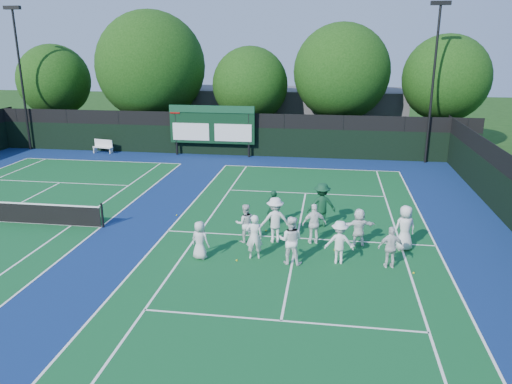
# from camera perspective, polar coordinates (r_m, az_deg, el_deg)

# --- Properties ---
(ground) EXTENTS (120.00, 120.00, 0.00)m
(ground) POSITION_cam_1_polar(r_m,az_deg,el_deg) (19.65, 4.49, -6.39)
(ground) COLOR #16390F
(ground) RESTS_ON ground
(court_apron) EXTENTS (34.00, 32.00, 0.01)m
(court_apron) POSITION_cam_1_polar(r_m,az_deg,el_deg) (21.76, -11.31, -4.32)
(court_apron) COLOR navy
(court_apron) RESTS_ON ground
(near_court) EXTENTS (11.05, 23.85, 0.01)m
(near_court) POSITION_cam_1_polar(r_m,az_deg,el_deg) (20.57, 4.70, -5.27)
(near_court) COLOR #104F24
(near_court) RESTS_ON ground
(back_fence) EXTENTS (34.00, 0.08, 3.00)m
(back_fence) POSITION_cam_1_polar(r_m,az_deg,el_deg) (35.37, -3.28, 6.38)
(back_fence) COLOR black
(back_fence) RESTS_ON ground
(scoreboard) EXTENTS (6.00, 0.21, 3.55)m
(scoreboard) POSITION_cam_1_polar(r_m,az_deg,el_deg) (35.05, -5.08, 7.63)
(scoreboard) COLOR black
(scoreboard) RESTS_ON ground
(clubhouse) EXTENTS (18.00, 6.00, 4.00)m
(clubhouse) POSITION_cam_1_polar(r_m,az_deg,el_deg) (42.55, 4.28, 9.00)
(clubhouse) COLOR #535357
(clubhouse) RESTS_ON ground
(light_pole_left) EXTENTS (1.20, 0.30, 10.12)m
(light_pole_left) POSITION_cam_1_polar(r_m,az_deg,el_deg) (40.40, -25.43, 13.20)
(light_pole_left) COLOR black
(light_pole_left) RESTS_ON ground
(light_pole_right) EXTENTS (1.20, 0.30, 10.12)m
(light_pole_right) POSITION_cam_1_polar(r_m,az_deg,el_deg) (34.36, 19.75, 13.46)
(light_pole_right) COLOR black
(light_pole_right) RESTS_ON ground
(bench) EXTENTS (1.59, 0.75, 0.97)m
(bench) POSITION_cam_1_polar(r_m,az_deg,el_deg) (37.83, -17.06, 5.07)
(bench) COLOR white
(bench) RESTS_ON ground
(tree_a) EXTENTS (5.64, 5.64, 7.61)m
(tree_a) POSITION_cam_1_polar(r_m,az_deg,el_deg) (43.55, -21.84, 11.55)
(tree_a) COLOR black
(tree_a) RESTS_ON ground
(tree_b) EXTENTS (8.27, 8.27, 10.09)m
(tree_b) POSITION_cam_1_polar(r_m,az_deg,el_deg) (40.07, -11.68, 13.61)
(tree_b) COLOR black
(tree_b) RESTS_ON ground
(tree_c) EXTENTS (5.64, 5.64, 7.48)m
(tree_c) POSITION_cam_1_polar(r_m,az_deg,el_deg) (38.22, -0.42, 11.95)
(tree_c) COLOR black
(tree_c) RESTS_ON ground
(tree_d) EXTENTS (6.97, 6.97, 9.12)m
(tree_d) POSITION_cam_1_polar(r_m,az_deg,el_deg) (37.69, 9.98, 13.09)
(tree_d) COLOR black
(tree_d) RESTS_ON ground
(tree_e) EXTENTS (6.09, 6.09, 8.31)m
(tree_e) POSITION_cam_1_polar(r_m,az_deg,el_deg) (38.55, 21.06, 11.80)
(tree_e) COLOR black
(tree_e) RESTS_ON ground
(tennis_ball_0) EXTENTS (0.07, 0.07, 0.07)m
(tennis_ball_0) POSITION_cam_1_polar(r_m,az_deg,el_deg) (18.47, -2.22, -7.81)
(tennis_ball_0) COLOR gold
(tennis_ball_0) RESTS_ON ground
(tennis_ball_1) EXTENTS (0.07, 0.07, 0.07)m
(tennis_ball_1) POSITION_cam_1_polar(r_m,az_deg,el_deg) (20.51, 14.87, -5.81)
(tennis_ball_1) COLOR gold
(tennis_ball_1) RESTS_ON ground
(tennis_ball_2) EXTENTS (0.07, 0.07, 0.07)m
(tennis_ball_2) POSITION_cam_1_polar(r_m,az_deg,el_deg) (19.56, 8.98, -6.56)
(tennis_ball_2) COLOR gold
(tennis_ball_2) RESTS_ON ground
(tennis_ball_3) EXTENTS (0.07, 0.07, 0.07)m
(tennis_ball_3) POSITION_cam_1_polar(r_m,az_deg,el_deg) (23.37, -9.05, -2.63)
(tennis_ball_3) COLOR gold
(tennis_ball_3) RESTS_ON ground
(tennis_ball_4) EXTENTS (0.07, 0.07, 0.07)m
(tennis_ball_4) POSITION_cam_1_polar(r_m,az_deg,el_deg) (21.22, 1.15, -4.44)
(tennis_ball_4) COLOR gold
(tennis_ball_4) RESTS_ON ground
(tennis_ball_5) EXTENTS (0.07, 0.07, 0.07)m
(tennis_ball_5) POSITION_cam_1_polar(r_m,az_deg,el_deg) (18.35, 17.57, -8.81)
(tennis_ball_5) COLOR gold
(tennis_ball_5) RESTS_ON ground
(player_front_0) EXTENTS (0.82, 0.66, 1.46)m
(player_front_0) POSITION_cam_1_polar(r_m,az_deg,el_deg) (18.52, -6.43, -5.49)
(player_front_0) COLOR silver
(player_front_0) RESTS_ON ground
(player_front_1) EXTENTS (0.69, 0.52, 1.71)m
(player_front_1) POSITION_cam_1_polar(r_m,az_deg,el_deg) (18.37, -0.20, -5.14)
(player_front_1) COLOR white
(player_front_1) RESTS_ON ground
(player_front_2) EXTENTS (0.94, 0.76, 1.80)m
(player_front_2) POSITION_cam_1_polar(r_m,az_deg,el_deg) (18.00, 3.98, -5.51)
(player_front_2) COLOR white
(player_front_2) RESTS_ON ground
(player_front_3) EXTENTS (1.07, 0.64, 1.62)m
(player_front_3) POSITION_cam_1_polar(r_m,az_deg,el_deg) (18.26, 9.50, -5.69)
(player_front_3) COLOR white
(player_front_3) RESTS_ON ground
(player_front_4) EXTENTS (0.94, 0.48, 1.54)m
(player_front_4) POSITION_cam_1_polar(r_m,az_deg,el_deg) (18.30, 15.17, -6.14)
(player_front_4) COLOR silver
(player_front_4) RESTS_ON ground
(player_back_0) EXTENTS (0.92, 0.81, 1.58)m
(player_back_0) POSITION_cam_1_polar(r_m,az_deg,el_deg) (19.90, -1.26, -3.59)
(player_back_0) COLOR white
(player_back_0) RESTS_ON ground
(player_back_1) EXTENTS (1.33, 0.96, 1.86)m
(player_back_1) POSITION_cam_1_polar(r_m,az_deg,el_deg) (19.85, 2.20, -3.21)
(player_back_1) COLOR white
(player_back_1) RESTS_ON ground
(player_back_2) EXTENTS (1.04, 0.63, 1.65)m
(player_back_2) POSITION_cam_1_polar(r_m,az_deg,el_deg) (19.87, 6.67, -3.63)
(player_back_2) COLOR white
(player_back_2) RESTS_ON ground
(player_back_3) EXTENTS (1.49, 0.82, 1.53)m
(player_back_3) POSITION_cam_1_polar(r_m,az_deg,el_deg) (19.96, 11.65, -3.96)
(player_back_3) COLOR white
(player_back_3) RESTS_ON ground
(player_back_4) EXTENTS (1.02, 0.85, 1.78)m
(player_back_4) POSITION_cam_1_polar(r_m,az_deg,el_deg) (19.96, 16.64, -3.95)
(player_back_4) COLOR white
(player_back_4) RESTS_ON ground
(coach_left) EXTENTS (0.63, 0.46, 1.60)m
(coach_left) POSITION_cam_1_polar(r_m,az_deg,el_deg) (21.71, 1.98, -1.81)
(coach_left) COLOR #0E331F
(coach_left) RESTS_ON ground
(coach_right) EXTENTS (1.40, 1.01, 1.95)m
(coach_right) POSITION_cam_1_polar(r_m,az_deg,el_deg) (21.66, 7.51, -1.49)
(coach_right) COLOR #103C22
(coach_right) RESTS_ON ground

